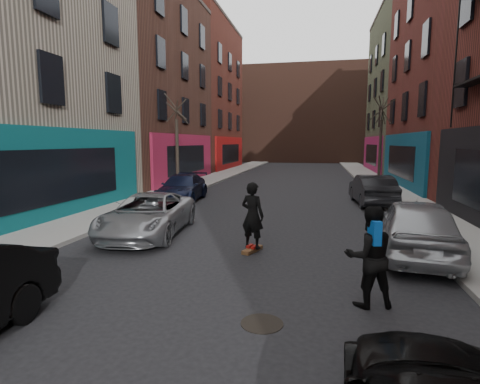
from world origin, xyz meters
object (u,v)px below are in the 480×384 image
at_px(tree_right_far, 381,134).
at_px(skateboarder, 252,215).
at_px(tree_left_far, 177,135).
at_px(parked_right_far, 416,227).
at_px(parked_right_end, 372,190).
at_px(pedestrian, 369,256).
at_px(manhole, 262,323).
at_px(parked_left_end, 182,188).
at_px(parked_left_far, 148,215).
at_px(skateboard, 252,250).

bearing_deg(tree_right_far, skateboarder, -108.44).
relative_size(tree_left_far, parked_right_far, 1.44).
relative_size(parked_right_end, pedestrian, 2.37).
distance_m(parked_right_far, manhole, 5.68).
height_order(parked_left_end, manhole, parked_left_end).
bearing_deg(pedestrian, tree_right_far, -113.67).
bearing_deg(pedestrian, parked_right_end, -112.58).
xyz_separation_m(tree_right_far, manhole, (-4.97, -21.47, -3.52)).
height_order(pedestrian, manhole, pedestrian).
height_order(tree_left_far, parked_left_far, tree_left_far).
bearing_deg(parked_right_far, parked_right_end, -82.92).
height_order(tree_left_far, parked_left_end, tree_left_far).
relative_size(parked_right_far, skateboarder, 2.50).
relative_size(parked_left_end, pedestrian, 2.50).
xyz_separation_m(parked_right_far, skateboarder, (-4.23, -0.51, 0.23)).
relative_size(parked_right_far, parked_right_end, 1.04).
relative_size(tree_left_far, tree_right_far, 0.96).
bearing_deg(parked_left_far, manhole, -55.06).
distance_m(tree_right_far, parked_left_end, 14.68).
bearing_deg(pedestrian, parked_right_far, -129.83).
bearing_deg(parked_right_far, skateboard, 14.02).
xyz_separation_m(tree_left_far, skateboard, (6.57, -11.48, -3.33)).
bearing_deg(manhole, parked_right_far, 53.17).
height_order(parked_left_end, parked_right_far, parked_right_far).
xyz_separation_m(tree_right_far, skateboard, (-5.83, -17.48, -3.48)).
bearing_deg(tree_right_far, skateboard, -108.44).
xyz_separation_m(parked_left_end, parked_right_far, (9.20, -7.44, 0.10)).
distance_m(parked_right_far, skateboarder, 4.27).
distance_m(pedestrian, manhole, 2.27).
relative_size(parked_left_far, parked_right_far, 1.05).
bearing_deg(parked_right_far, manhole, 60.25).
distance_m(tree_right_far, parked_left_far, 19.06).
xyz_separation_m(pedestrian, manhole, (-1.77, -1.09, -0.92)).
bearing_deg(manhole, parked_right_end, 75.15).
distance_m(parked_right_far, parked_right_end, 8.21).
relative_size(tree_right_far, skateboarder, 3.77).
relative_size(parked_left_far, skateboarder, 2.62).
height_order(parked_right_end, skateboarder, skateboarder).
bearing_deg(parked_left_far, skateboard, -23.61).
bearing_deg(parked_right_far, tree_left_far, -38.36).
distance_m(skateboarder, manhole, 4.20).
relative_size(parked_left_far, skateboard, 5.91).
xyz_separation_m(parked_right_far, pedestrian, (-1.60, -3.42, 0.16)).
bearing_deg(skateboarder, tree_right_far, -88.49).
xyz_separation_m(parked_right_end, skateboard, (-4.23, -8.73, -0.66)).
xyz_separation_m(parked_left_end, skateboard, (4.97, -7.96, -0.61)).
bearing_deg(tree_right_far, parked_left_far, -119.92).
relative_size(tree_left_far, skateboard, 8.12).
bearing_deg(manhole, skateboard, 102.11).
bearing_deg(parked_left_end, pedestrian, -59.56).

